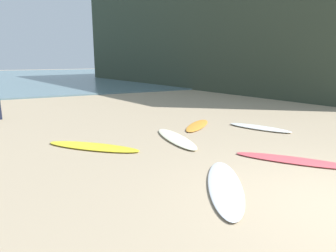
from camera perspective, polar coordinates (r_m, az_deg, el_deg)
ocean_water at (r=38.72m, az=-21.02°, el=8.51°), size 120.00×40.00×0.08m
coastal_headland at (r=35.51m, az=22.53°, el=16.96°), size 36.22×32.78×11.02m
surfboard_0 at (r=10.16m, az=5.41°, el=0.12°), size 1.80×1.72×0.07m
surfboard_1 at (r=10.18m, az=16.47°, el=-0.28°), size 1.29×2.07×0.09m
surfboard_2 at (r=8.48m, az=1.47°, el=-2.28°), size 0.82×2.46×0.08m
surfboard_3 at (r=5.55m, az=10.43°, el=-10.76°), size 1.81×2.40×0.07m
surfboard_4 at (r=7.28m, az=22.36°, el=-5.87°), size 1.96×2.33×0.06m
surfboard_5 at (r=7.96m, az=-13.68°, el=-3.68°), size 2.20×2.25×0.07m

